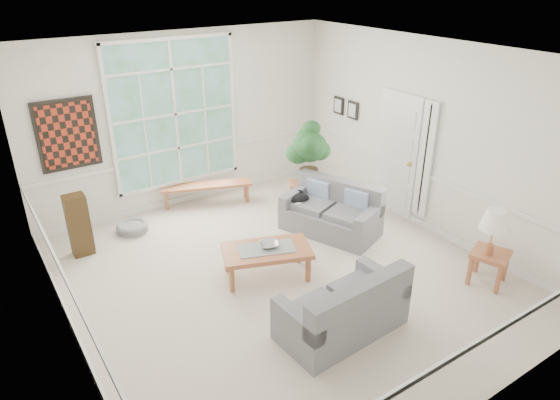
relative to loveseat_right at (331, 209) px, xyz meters
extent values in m
cube|color=beige|center=(-1.33, -0.58, -0.41)|extent=(5.50, 6.00, 0.01)
cube|color=white|center=(-1.33, -0.58, 2.59)|extent=(5.50, 6.00, 0.02)
cube|color=white|center=(-1.33, 2.42, 1.09)|extent=(5.50, 0.02, 3.00)
cube|color=white|center=(-1.33, -3.58, 1.09)|extent=(5.50, 0.02, 3.00)
cube|color=white|center=(-4.08, -0.58, 1.09)|extent=(0.02, 6.00, 3.00)
cube|color=white|center=(1.42, -0.58, 1.09)|extent=(0.02, 6.00, 3.00)
cube|color=white|center=(-1.53, 2.38, 1.24)|extent=(2.30, 0.08, 2.40)
cube|color=white|center=(1.38, 0.02, 0.64)|extent=(0.08, 0.90, 2.10)
cube|color=white|center=(1.38, -0.61, 0.74)|extent=(0.08, 0.26, 1.90)
cube|color=#5B1D12|center=(-3.28, 2.37, 1.19)|extent=(0.90, 0.06, 1.10)
cube|color=black|center=(1.38, 1.17, 1.14)|extent=(0.04, 0.26, 0.32)
cube|color=black|center=(1.38, 1.57, 1.14)|extent=(0.04, 0.26, 0.32)
cube|color=slate|center=(0.00, 0.00, 0.00)|extent=(1.28, 1.69, 0.82)
cube|color=slate|center=(-1.41, -1.95, 0.00)|extent=(1.54, 0.86, 0.81)
cube|color=#A05937|center=(-1.53, -0.51, -0.19)|extent=(1.35, 1.03, 0.45)
imported|color=gray|center=(-1.48, -0.48, 0.08)|extent=(0.40, 0.40, 0.08)
cube|color=#A05937|center=(-1.18, 2.07, -0.22)|extent=(1.62, 0.87, 0.38)
cube|color=#A05937|center=(0.16, 0.85, -0.15)|extent=(0.63, 0.63, 0.52)
cube|color=#A05937|center=(0.88, -2.29, -0.17)|extent=(0.60, 0.60, 0.47)
cylinder|color=slate|center=(-2.66, 1.80, -0.34)|extent=(0.51, 0.51, 0.15)
cube|color=#372712|center=(-3.50, 1.54, 0.07)|extent=(0.30, 0.24, 0.96)
ellipsoid|color=black|center=(-0.28, 0.46, 0.09)|extent=(0.41, 0.41, 0.16)
camera|label=1|loc=(-4.62, -5.47, 3.54)|focal=32.00mm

